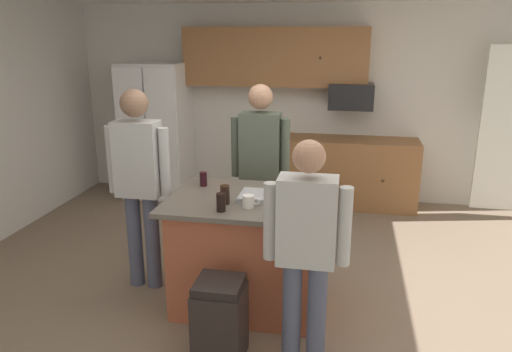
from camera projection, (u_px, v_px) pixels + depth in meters
name	position (u px, v px, depth m)	size (l,w,h in m)	color
floor	(272.00, 292.00, 4.38)	(7.04, 7.04, 0.00)	#7F6B56
back_wall	(306.00, 103.00, 6.65)	(6.40, 0.10, 2.60)	silver
cabinet_run_upper	(275.00, 57.00, 6.35)	(2.40, 0.38, 0.75)	#936038
cabinet_run_lower	(347.00, 172.00, 6.48)	(1.80, 0.63, 0.90)	#936038
refrigerator	(157.00, 131.00, 6.73)	(0.85, 0.76, 1.85)	white
microwave_over_range	(351.00, 96.00, 6.21)	(0.56, 0.40, 0.32)	black
kitchen_island	(249.00, 251.00, 4.08)	(1.31, 0.97, 0.95)	#AD5638
person_elder_center	(306.00, 243.00, 3.19)	(0.57, 0.22, 1.61)	#4C5166
person_guest_left	(139.00, 176.00, 4.22)	(0.57, 0.24, 1.79)	#4C5166
person_guest_right	(260.00, 162.00, 4.72)	(0.57, 0.23, 1.78)	#4C5166
mug_blue_stoneware	(249.00, 201.00, 3.72)	(0.13, 0.09, 0.10)	white
glass_dark_ale	(225.00, 195.00, 3.80)	(0.07, 0.07, 0.15)	black
tumbler_amber	(221.00, 202.00, 3.64)	(0.07, 0.07, 0.14)	black
glass_stout_tall	(203.00, 179.00, 4.24)	(0.06, 0.06, 0.12)	black
glass_short_whisky	(284.00, 202.00, 3.67)	(0.07, 0.07, 0.13)	black
serving_tray	(267.00, 197.00, 3.91)	(0.44, 0.30, 0.04)	#B7B7BC
trash_bin	(220.00, 320.00, 3.42)	(0.34, 0.34, 0.61)	black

